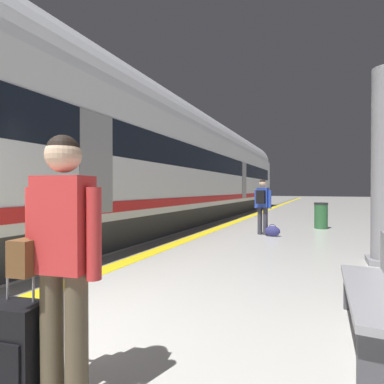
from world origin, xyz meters
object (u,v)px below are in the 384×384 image
Objects in this scene: traveller_foreground at (61,249)px; rolling_suitcase_foreground at (14,346)px; duffel_bag_near at (272,231)px; waste_bin at (321,216)px; high_speed_train at (164,160)px; platform_bench at (382,291)px; passenger_near at (262,202)px.

traveller_foreground is 1.70× the size of rolling_suitcase_foreground.
waste_bin is (1.29, 2.41, 0.30)m from duffel_bag_near.
rolling_suitcase_foreground is at bearing -66.19° from high_speed_train.
duffel_bag_near is at bearing 88.70° from traveller_foreground.
platform_bench reaches higher than duffel_bag_near.
passenger_near is 0.99× the size of platform_bench.
rolling_suitcase_foreground is (-0.33, -0.09, -0.66)m from traveller_foreground.
traveller_foreground is at bearing 15.55° from rolling_suitcase_foreground.
traveller_foreground is at bearing -139.59° from platform_bench.
rolling_suitcase_foreground is 7.64m from passenger_near.
traveller_foreground is 7.41m from duffel_bag_near.
passenger_near reaches higher than duffel_bag_near.
waste_bin is at bearing 79.73° from rolling_suitcase_foreground.
traveller_foreground reaches higher than platform_bench.
passenger_near is (3.88, -0.78, -1.51)m from high_speed_train.
high_speed_train is at bearing 132.47° from platform_bench.
rolling_suitcase_foreground is 2.95m from platform_bench.
duffel_bag_near is (0.17, 7.36, -0.85)m from traveller_foreground.
passenger_near is (0.18, 7.61, 0.65)m from rolling_suitcase_foreground.
rolling_suitcase_foreground is at bearing -91.34° from passenger_near.
traveller_foreground is 1.02× the size of platform_bench.
platform_bench is 1.87× the size of waste_bin.
traveller_foreground is 2.68m from platform_bench.
traveller_foreground reaches higher than passenger_near.
platform_bench is (2.16, -5.82, -0.52)m from passenger_near.
traveller_foreground is at bearing -64.06° from high_speed_train.
high_speed_train is 9.17m from platform_bench.
duffel_bag_near is 2.75m from waste_bin.
rolling_suitcase_foreground is (3.70, -8.39, -2.16)m from high_speed_train.
passenger_near is at bearing 110.35° from platform_bench.
traveller_foreground reaches higher than rolling_suitcase_foreground.
duffel_bag_near is at bearing 107.98° from platform_bench.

